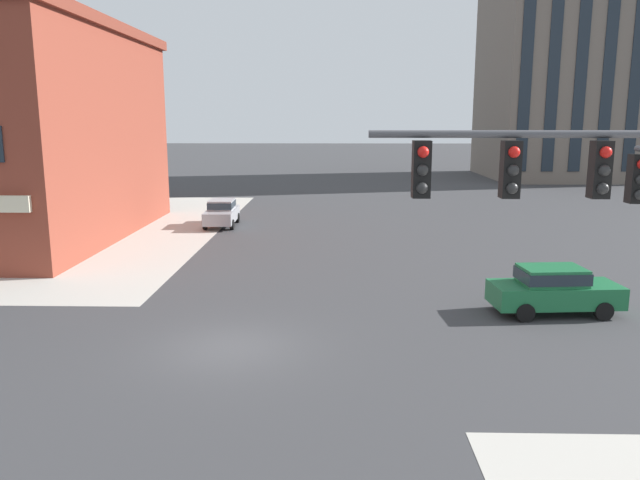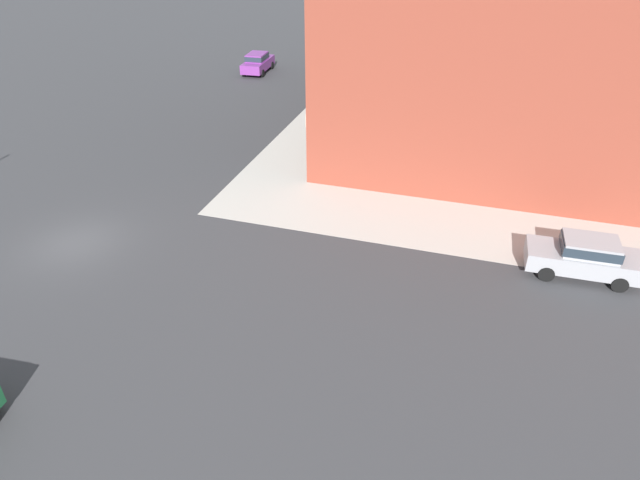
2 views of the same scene
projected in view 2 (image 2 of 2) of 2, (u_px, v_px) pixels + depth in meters
The scene contains 5 objects.
ground_plane at pixel (76, 243), 24.80m from camera, with size 320.00×320.00×0.00m, color #38383A.
sidewalk_far_corner at pixel (534, 135), 36.01m from camera, with size 32.00×32.00×0.02m, color #B7B2A8.
car_main_northbound_near at pixel (585, 256), 22.28m from camera, with size 1.99×4.45×1.68m.
car_main_northbound_far at pixel (258, 62), 48.46m from camera, with size 4.51×2.13×1.68m.
storefront_block_near_corner at pixel (513, 31), 34.97m from camera, with size 26.31×19.61×12.03m.
Camera 2 is at (16.79, 16.72, 13.24)m, focal length 30.94 mm.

